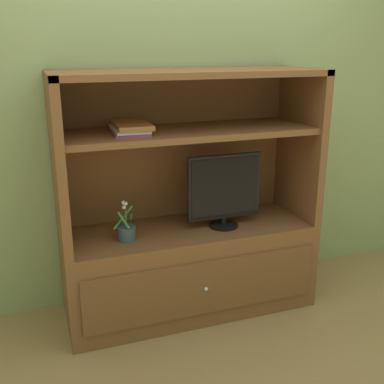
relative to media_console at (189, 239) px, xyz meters
name	(u,v)px	position (x,y,z in m)	size (l,w,h in m)	color
ground_plane	(212,339)	(0.00, -0.41, -0.48)	(8.00, 8.00, 0.00)	#99754C
painted_rear_wall	(171,89)	(0.00, 0.34, 0.92)	(6.00, 0.10, 2.80)	#8C9E6B
media_console	(189,239)	(0.00, 0.00, 0.00)	(1.59, 0.59, 1.54)	brown
tv_monitor	(224,190)	(0.21, -0.07, 0.33)	(0.48, 0.19, 0.47)	black
potted_plant	(127,232)	(-0.42, -0.07, 0.14)	(0.14, 0.14, 0.24)	#384C56
magazine_stack	(131,128)	(-0.35, -0.01, 0.74)	(0.23, 0.34, 0.06)	purple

